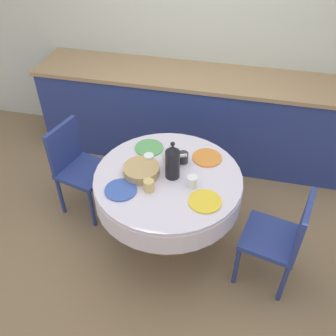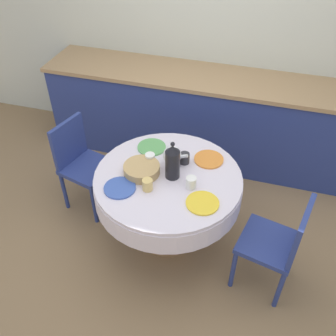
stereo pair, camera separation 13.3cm
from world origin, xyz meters
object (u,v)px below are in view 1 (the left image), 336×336
at_px(chair_left, 282,236).
at_px(teapot, 171,155).
at_px(chair_right, 77,164).
at_px(coffee_carafe, 173,162).

xyz_separation_m(chair_left, teapot, (-0.90, 0.35, 0.32)).
bearing_deg(teapot, chair_right, 174.97).
bearing_deg(teapot, chair_left, -21.34).
distance_m(chair_left, chair_right, 1.82).
height_order(chair_left, coffee_carafe, coffee_carafe).
xyz_separation_m(coffee_carafe, teapot, (-0.04, 0.14, -0.06)).
height_order(chair_right, coffee_carafe, coffee_carafe).
distance_m(chair_right, coffee_carafe, 1.01).
height_order(chair_right, teapot, teapot).
bearing_deg(chair_left, coffee_carafe, 89.06).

